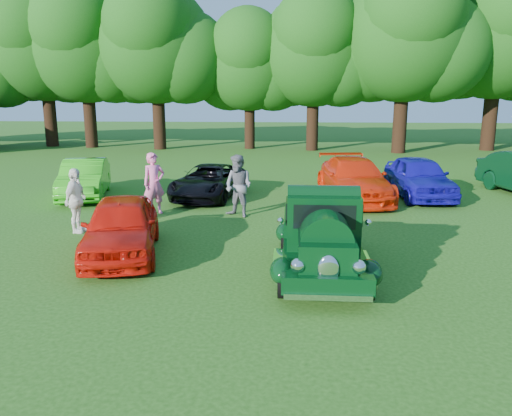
# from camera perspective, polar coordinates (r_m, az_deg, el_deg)

# --- Properties ---
(ground) EXTENTS (120.00, 120.00, 0.00)m
(ground) POSITION_cam_1_polar(r_m,az_deg,el_deg) (10.86, 0.71, -6.99)
(ground) COLOR #1E4C11
(ground) RESTS_ON ground
(hero_pickup) EXTENTS (2.06, 4.42, 1.73)m
(hero_pickup) POSITION_cam_1_polar(r_m,az_deg,el_deg) (10.61, 7.50, -3.33)
(hero_pickup) COLOR black
(hero_pickup) RESTS_ON ground
(red_convertible) EXTENTS (2.50, 4.29, 1.37)m
(red_convertible) POSITION_cam_1_polar(r_m,az_deg,el_deg) (12.04, -15.14, -2.04)
(red_convertible) COLOR red
(red_convertible) RESTS_ON ground
(back_car_lime) EXTENTS (2.52, 4.44, 1.38)m
(back_car_lime) POSITION_cam_1_polar(r_m,az_deg,el_deg) (19.28, -19.01, 3.19)
(back_car_lime) COLOR #28A315
(back_car_lime) RESTS_ON ground
(back_car_black) EXTENTS (2.61, 4.54, 1.19)m
(back_car_black) POSITION_cam_1_polar(r_m,az_deg,el_deg) (18.29, -5.41, 3.04)
(back_car_black) COLOR black
(back_car_black) RESTS_ON ground
(back_car_orange) EXTENTS (2.62, 5.24, 1.46)m
(back_car_orange) POSITION_cam_1_polar(r_m,az_deg,el_deg) (18.25, 11.12, 3.26)
(back_car_orange) COLOR red
(back_car_orange) RESTS_ON ground
(back_car_blue) EXTENTS (2.09, 4.51, 1.49)m
(back_car_blue) POSITION_cam_1_polar(r_m,az_deg,el_deg) (19.20, 18.11, 3.38)
(back_car_blue) COLOR #140EA1
(back_car_blue) RESTS_ON ground
(spectator_pink) EXTENTS (0.84, 0.80, 1.93)m
(spectator_pink) POSITION_cam_1_polar(r_m,az_deg,el_deg) (15.96, -11.57, 2.76)
(spectator_pink) COLOR pink
(spectator_pink) RESTS_ON ground
(spectator_grey) EXTENTS (1.17, 1.11, 1.91)m
(spectator_grey) POSITION_cam_1_polar(r_m,az_deg,el_deg) (15.25, -2.02, 2.52)
(spectator_grey) COLOR slate
(spectator_grey) RESTS_ON ground
(spectator_white) EXTENTS (0.48, 1.05, 1.77)m
(spectator_white) POSITION_cam_1_polar(r_m,az_deg,el_deg) (14.34, -19.90, 0.79)
(spectator_white) COLOR white
(spectator_white) RESTS_ON ground
(tree_line) EXTENTS (65.33, 10.60, 11.86)m
(tree_line) POSITION_cam_1_polar(r_m,az_deg,el_deg) (34.88, 6.36, 18.00)
(tree_line) COLOR black
(tree_line) RESTS_ON ground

